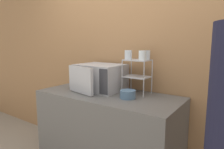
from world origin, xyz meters
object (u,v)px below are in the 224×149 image
Objects in this scene: microwave at (99,77)px; bowl at (128,94)px; glass_back_right at (146,55)px; glass_front_right at (142,55)px; dish_rack at (137,69)px; glass_front_left at (128,55)px.

microwave is 3.42× the size of bowl.
glass_back_right and glass_front_right have the same top height.
glass_back_right is at bearing 93.71° from glass_front_right.
glass_front_left is (-0.08, -0.05, 0.15)m from dish_rack.
dish_rack is 3.76× the size of glass_back_right.
dish_rack is at bearing 94.30° from bowl.
microwave is 5.41× the size of glass_front_left.
bowl is at bearing -111.81° from glass_front_right.
bowl is at bearing -102.21° from glass_back_right.
microwave is 5.41× the size of glass_back_right.
glass_front_left is at bearing 178.39° from glass_front_right.
bowl is at bearing -85.70° from dish_rack.
dish_rack reaches higher than microwave.
glass_front_right is (0.01, -0.11, 0.00)m from glass_back_right.
bowl is (0.10, -0.17, -0.37)m from glass_front_left.
microwave is 0.58m from glass_back_right.
dish_rack is (0.43, 0.09, 0.11)m from microwave.
glass_back_right reaches higher than dish_rack.
bowl is (-0.07, -0.16, -0.37)m from glass_front_right.
glass_back_right is 0.11m from glass_front_right.
glass_front_right is at bearing 4.72° from microwave.
microwave is 0.43m from glass_front_left.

